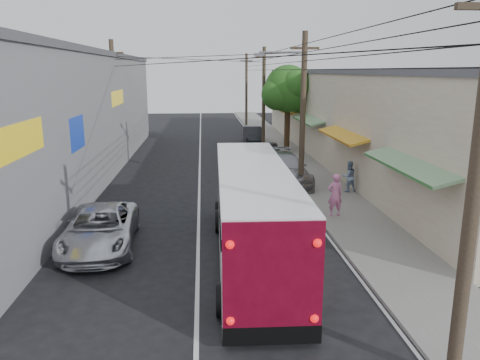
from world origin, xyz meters
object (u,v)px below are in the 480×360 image
Objects in this scene: pedestrian_far at (349,177)px; coach_bus at (253,212)px; parked_car_mid at (269,154)px; parked_car_far at (253,135)px; parked_suv at (283,169)px; jeepney at (100,228)px; pedestrian_near at (335,195)px.

coach_bus is at bearing 44.61° from pedestrian_far.
parked_car_mid is (2.76, 15.84, -0.86)m from coach_bus.
coach_bus is 2.58× the size of parked_car_far.
parked_suv reaches higher than parked_car_far.
jeepney is 2.84× the size of pedestrian_near.
parked_suv is 5.59m from parked_car_mid.
pedestrian_far reaches higher than jeepney.
parked_suv is at bearing -83.33° from parked_car_mid.
parked_car_far is at bearing 85.33° from coach_bus.
pedestrian_near is (3.93, 3.99, -0.58)m from coach_bus.
parked_car_mid is 8.47m from pedestrian_far.
pedestrian_near is at bearing -82.86° from parked_suv.
coach_bus is 9.82m from pedestrian_far.
parked_suv is 15.43m from parked_car_far.
jeepney is at bearing 21.62° from pedestrian_far.
parked_suv is 3.79m from pedestrian_far.
parked_car_mid is at bearing -89.01° from parked_car_far.
parked_suv is 3.20× the size of pedestrian_near.
coach_bus reaches higher than pedestrian_near.
parked_suv is at bearing -89.01° from parked_car_far.
pedestrian_far reaches higher than parked_car_mid.
pedestrian_near is at bearing 46.90° from coach_bus.
coach_bus is 16.10m from parked_car_mid.
pedestrian_near reaches higher than jeepney.
parked_car_mid is 2.41× the size of pedestrian_near.
pedestrian_near is at bearing -85.93° from parked_car_far.
pedestrian_far is (11.03, 6.62, 0.18)m from jeepney.
pedestrian_near is at bearing -77.70° from parked_car_mid.
parked_car_mid is 11.91m from pedestrian_near.
parked_car_far is (0.00, 9.84, -0.06)m from parked_car_mid.
jeepney is 1.18× the size of parked_car_mid.
parked_car_mid is at bearing -92.03° from pedestrian_near.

